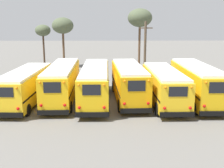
{
  "coord_description": "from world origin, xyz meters",
  "views": [
    {
      "loc": [
        -0.42,
        -24.34,
        7.14
      ],
      "look_at": [
        0.0,
        0.15,
        1.61
      ],
      "focal_mm": 45.0,
      "sensor_mm": 36.0,
      "label": 1
    }
  ],
  "objects": [
    {
      "name": "utility_pole",
      "position": [
        4.5,
        12.14,
        3.67
      ],
      "size": [
        1.8,
        0.32,
        7.09
      ],
      "color": "brown",
      "rests_on": "ground"
    },
    {
      "name": "bare_tree_2",
      "position": [
        -7.19,
        19.41,
        6.35
      ],
      "size": [
        3.27,
        3.27,
        7.66
      ],
      "color": "brown",
      "rests_on": "ground"
    },
    {
      "name": "school_bus_0",
      "position": [
        -7.58,
        -0.21,
        1.59
      ],
      "size": [
        2.95,
        9.72,
        2.93
      ],
      "color": "yellow",
      "rests_on": "ground"
    },
    {
      "name": "bare_tree_1",
      "position": [
        -10.81,
        21.91,
        5.52
      ],
      "size": [
        2.47,
        2.47,
        6.56
      ],
      "color": "#473323",
      "rests_on": "ground"
    },
    {
      "name": "school_bus_4",
      "position": [
        4.55,
        -0.47,
        1.64
      ],
      "size": [
        2.68,
        9.63,
        2.98
      ],
      "color": "yellow",
      "rests_on": "ground"
    },
    {
      "name": "school_bus_3",
      "position": [
        1.52,
        0.41,
        1.77
      ],
      "size": [
        2.91,
        9.54,
        3.25
      ],
      "color": "#E5A00C",
      "rests_on": "ground"
    },
    {
      "name": "ground_plane",
      "position": [
        0.0,
        0.0,
        0.0
      ],
      "size": [
        160.0,
        160.0,
        0.0
      ],
      "primitive_type": "plane",
      "color": "#66635E"
    },
    {
      "name": "school_bus_1",
      "position": [
        -4.54,
        0.77,
        1.73
      ],
      "size": [
        2.61,
        10.62,
        3.21
      ],
      "color": "yellow",
      "rests_on": "ground"
    },
    {
      "name": "school_bus_5",
      "position": [
        7.58,
        0.04,
        1.78
      ],
      "size": [
        2.63,
        10.13,
        3.28
      ],
      "color": "yellow",
      "rests_on": "ground"
    },
    {
      "name": "bare_tree_0",
      "position": [
        4.62,
        19.73,
        7.51
      ],
      "size": [
        3.75,
        3.75,
        9.0
      ],
      "color": "brown",
      "rests_on": "ground"
    },
    {
      "name": "school_bus_2",
      "position": [
        -1.52,
        0.27,
        1.73
      ],
      "size": [
        2.54,
        10.95,
        3.16
      ],
      "color": "yellow",
      "rests_on": "ground"
    }
  ]
}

